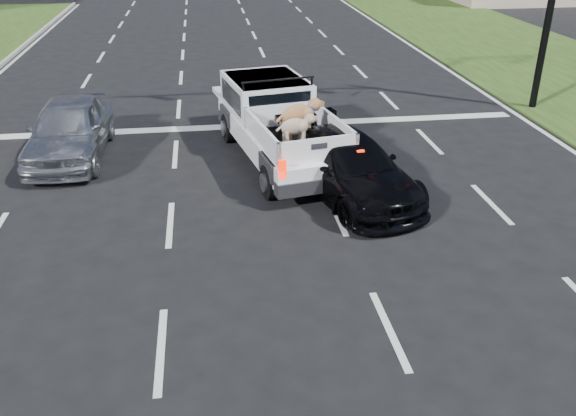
# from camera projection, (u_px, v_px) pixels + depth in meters

# --- Properties ---
(ground) EXTENTS (160.00, 160.00, 0.00)m
(ground) POSITION_uv_depth(u_px,v_px,m) (278.00, 340.00, 9.25)
(ground) COLOR black
(ground) RESTS_ON ground
(road_markings) EXTENTS (17.75, 60.00, 0.01)m
(road_markings) POSITION_uv_depth(u_px,v_px,m) (245.00, 171.00, 15.07)
(road_markings) COLOR silver
(road_markings) RESTS_ON ground
(pickup_truck) EXTENTS (3.00, 5.85, 2.09)m
(pickup_truck) POSITION_uv_depth(u_px,v_px,m) (278.00, 123.00, 15.43)
(pickup_truck) COLOR black
(pickup_truck) RESTS_ON ground
(silver_sedan) EXTENTS (1.89, 4.49, 1.52)m
(silver_sedan) POSITION_uv_depth(u_px,v_px,m) (69.00, 129.00, 15.63)
(silver_sedan) COLOR #B6B9BE
(silver_sedan) RESTS_ON ground
(black_coupe) EXTENTS (3.12, 4.97, 1.34)m
(black_coupe) POSITION_uv_depth(u_px,v_px,m) (348.00, 166.00, 13.65)
(black_coupe) COLOR black
(black_coupe) RESTS_ON ground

